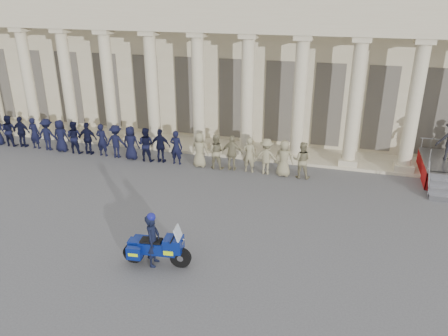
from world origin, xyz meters
TOP-DOWN VIEW (x-y plane):
  - ground at (0.00, 0.00)m, footprint 90.00×90.00m
  - building at (-0.00, 14.74)m, footprint 40.00×12.50m
  - officer_rank at (-5.05, 6.03)m, footprint 19.58×0.67m
  - motorcycle at (0.82, -2.28)m, footprint 2.26×0.97m
  - rider at (0.70, -2.30)m, footprint 0.49×0.69m

SIDE VIEW (x-z plane):
  - ground at x=0.00m, z-range 0.00..0.00m
  - motorcycle at x=0.82m, z-range -0.10..1.35m
  - officer_rank at x=-5.05m, z-range 0.00..1.76m
  - rider at x=0.70m, z-range -0.01..1.86m
  - building at x=0.00m, z-range 0.02..9.02m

